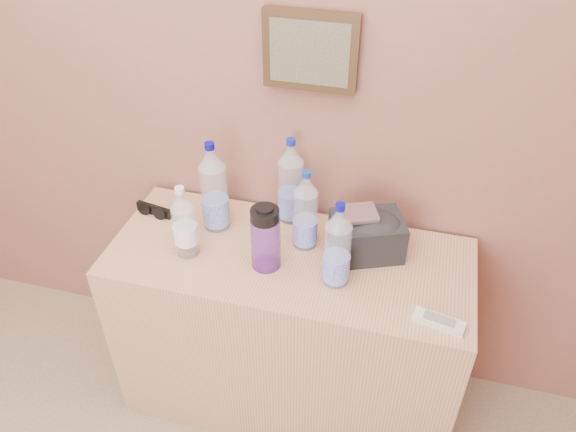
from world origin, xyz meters
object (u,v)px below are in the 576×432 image
object	(u,v)px
pet_large_c	(305,213)
foil_packet	(360,213)
pet_large_d	(337,249)
pet_large_b	(291,185)
pet_large_a	(214,191)
ac_remote	(439,322)
sunglasses	(154,210)
dresser	(289,331)
toiletry_bag	(367,234)
pet_small	(185,225)
nalgene_bottle	(265,237)

from	to	relation	value
pet_large_c	foil_packet	xyz separation A→B (m)	(0.18, 0.00, 0.04)
pet_large_d	foil_packet	world-z (taller)	pet_large_d
pet_large_b	pet_large_d	bearing A→B (deg)	-51.79
pet_large_a	pet_large_b	distance (m)	0.27
pet_large_d	ac_remote	distance (m)	0.37
pet_large_c	foil_packet	size ratio (longest dim) A/B	2.80
sunglasses	pet_large_b	bearing A→B (deg)	22.62
ac_remote	foil_packet	xyz separation A→B (m)	(-0.29, 0.26, 0.16)
dresser	pet_large_a	world-z (taller)	pet_large_a
pet_large_d	sunglasses	xyz separation A→B (m)	(-0.72, 0.17, -0.12)
sunglasses	toiletry_bag	bearing A→B (deg)	9.17
dresser	sunglasses	distance (m)	0.69
foil_packet	dresser	bearing A→B (deg)	-160.55
dresser	pet_small	bearing A→B (deg)	-168.11
pet_large_b	sunglasses	distance (m)	0.52
pet_large_d	foil_packet	size ratio (longest dim) A/B	2.86
pet_large_a	sunglasses	world-z (taller)	pet_large_a
sunglasses	foil_packet	xyz separation A→B (m)	(0.76, -0.02, 0.15)
pet_small	sunglasses	xyz separation A→B (m)	(-0.21, 0.17, -0.10)
nalgene_bottle	foil_packet	world-z (taller)	nalgene_bottle
pet_small	ac_remote	xyz separation A→B (m)	(0.85, -0.11, -0.11)
pet_large_d	toiletry_bag	size ratio (longest dim) A/B	1.32
pet_small	nalgene_bottle	bearing A→B (deg)	2.25
pet_large_b	pet_large_d	distance (m)	0.36
dresser	foil_packet	distance (m)	0.60
pet_large_d	pet_small	bearing A→B (deg)	179.52
nalgene_bottle	sunglasses	world-z (taller)	nalgene_bottle
dresser	pet_large_a	xyz separation A→B (m)	(-0.30, 0.09, 0.54)
pet_large_a	pet_small	bearing A→B (deg)	-104.56
ac_remote	dresser	bearing A→B (deg)	172.14
pet_large_c	toiletry_bag	size ratio (longest dim) A/B	1.29
dresser	pet_large_d	xyz separation A→B (m)	(0.18, -0.08, 0.52)
pet_small	dresser	bearing A→B (deg)	11.89
sunglasses	foil_packet	distance (m)	0.78
pet_large_c	pet_large_d	xyz separation A→B (m)	(0.14, -0.15, 0.00)
pet_large_d	dresser	bearing A→B (deg)	156.72
ac_remote	toiletry_bag	world-z (taller)	toiletry_bag
pet_large_c	pet_small	bearing A→B (deg)	-158.49
pet_large_b	sunglasses	bearing A→B (deg)	-167.26
pet_large_c	ac_remote	xyz separation A→B (m)	(0.47, -0.25, -0.12)
ac_remote	pet_small	bearing A→B (deg)	-175.76
pet_large_a	pet_large_b	bearing A→B (deg)	24.97
dresser	foil_packet	world-z (taller)	foil_packet
pet_large_b	pet_large_c	distance (m)	0.16
pet_large_d	nalgene_bottle	xyz separation A→B (m)	(-0.24, 0.02, -0.02)
pet_large_b	pet_large_d	xyz separation A→B (m)	(0.22, -0.28, -0.01)
dresser	ac_remote	bearing A→B (deg)	-19.30
pet_large_b	pet_large_a	bearing A→B (deg)	-155.03
foil_packet	pet_small	bearing A→B (deg)	-165.08
pet_large_d	ac_remote	xyz separation A→B (m)	(0.33, -0.10, -0.13)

